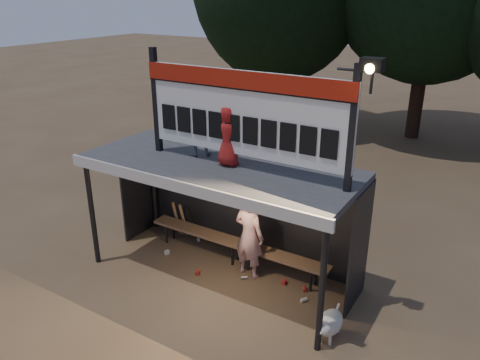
{
  "coord_description": "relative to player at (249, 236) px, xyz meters",
  "views": [
    {
      "loc": [
        4.37,
        -6.39,
        5.14
      ],
      "look_at": [
        0.2,
        0.4,
        1.9
      ],
      "focal_mm": 35.0,
      "sensor_mm": 36.0,
      "label": 1
    }
  ],
  "objects": [
    {
      "name": "litter",
      "position": [
        -0.42,
        0.02,
        -0.81
      ],
      "size": [
        3.48,
        1.23,
        0.08
      ],
      "color": "#A7271C",
      "rests_on": "ground"
    },
    {
      "name": "child_b",
      "position": [
        -0.25,
        -0.29,
        1.99
      ],
      "size": [
        0.54,
        0.38,
        1.04
      ],
      "primitive_type": "imported",
      "rotation": [
        0.0,
        0.0,
        3.04
      ],
      "color": "#A21B19",
      "rests_on": "dugout_shelter"
    },
    {
      "name": "dugout_shelter",
      "position": [
        -0.46,
        -0.06,
        0.99
      ],
      "size": [
        5.1,
        2.08,
        2.32
      ],
      "color": "#3D3D3F",
      "rests_on": "ground"
    },
    {
      "name": "bench",
      "position": [
        -0.46,
        0.25,
        -0.42
      ],
      "size": [
        4.0,
        0.35,
        0.48
      ],
      "color": "brown",
      "rests_on": "ground"
    },
    {
      "name": "bats",
      "position": [
        -1.98,
        0.52,
        -0.42
      ],
      "size": [
        0.48,
        0.33,
        0.84
      ],
      "color": "#966946",
      "rests_on": "ground"
    },
    {
      "name": "player",
      "position": [
        0.0,
        0.0,
        0.0
      ],
      "size": [
        0.66,
        0.47,
        1.7
      ],
      "primitive_type": "imported",
      "rotation": [
        0.0,
        0.0,
        3.05
      ],
      "color": "white",
      "rests_on": "ground"
    },
    {
      "name": "scoreboard_assembly",
      "position": [
        0.1,
        -0.31,
        2.47
      ],
      "size": [
        4.1,
        0.27,
        1.99
      ],
      "color": "black",
      "rests_on": "dugout_shelter"
    },
    {
      "name": "ground",
      "position": [
        -0.46,
        -0.3,
        -0.85
      ],
      "size": [
        80.0,
        80.0,
        0.0
      ],
      "primitive_type": "plane",
      "color": "brown",
      "rests_on": "ground"
    },
    {
      "name": "child_a",
      "position": [
        -1.02,
        -0.15,
        1.98
      ],
      "size": [
        0.63,
        0.62,
        1.02
      ],
      "primitive_type": "imported",
      "rotation": [
        0.0,
        0.0,
        3.84
      ],
      "color": "gray",
      "rests_on": "dugout_shelter"
    },
    {
      "name": "dog",
      "position": [
        1.99,
        -0.88,
        -0.57
      ],
      "size": [
        0.36,
        0.81,
        0.49
      ],
      "color": "silver",
      "rests_on": "ground"
    }
  ]
}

